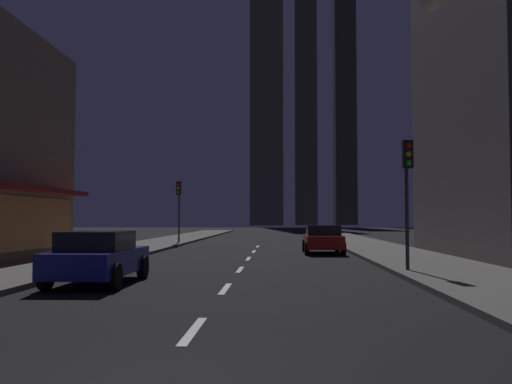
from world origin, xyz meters
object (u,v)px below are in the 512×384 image
Objects in this scene: car_parked_far at (323,239)px; fire_hydrant_far_left at (103,251)px; traffic_light_near_right at (407,175)px; street_lamp_right at (472,61)px; traffic_light_far_left at (179,198)px; car_parked_near at (98,257)px.

fire_hydrant_far_left is (-9.50, -5.84, -0.29)m from car_parked_far.
street_lamp_right is at bearing -91.08° from traffic_light_near_right.
street_lamp_right is (-0.12, -6.36, 1.87)m from traffic_light_near_right.
traffic_light_far_left reaches higher than fire_hydrant_far_left.
traffic_light_far_left is at bearing 112.87° from street_lamp_right.
car_parked_far is 6.48× the size of fire_hydrant_far_left.
traffic_light_near_right is (1.90, -10.45, 2.45)m from car_parked_far.
car_parked_near and car_parked_far have the same top height.
car_parked_near is 7.81m from fire_hydrant_far_left.
fire_hydrant_far_left is at bearing -148.42° from car_parked_far.
car_parked_near is 6.48× the size of fire_hydrant_far_left.
car_parked_far is 11.16m from fire_hydrant_far_left.
car_parked_far is 1.01× the size of traffic_light_far_left.
traffic_light_far_left reaches higher than car_parked_near.
car_parked_far is at bearing 100.31° from traffic_light_near_right.
fire_hydrant_far_left is 16.40m from street_lamp_right.
car_parked_far is at bearing 96.04° from street_lamp_right.
street_lamp_right is (8.98, -3.51, 4.33)m from car_parked_near.
car_parked_near is 1.00× the size of car_parked_far.
street_lamp_right is at bearing -67.13° from traffic_light_far_left.
street_lamp_right is at bearing -44.20° from fire_hydrant_far_left.
traffic_light_near_right is at bearing -79.69° from car_parked_far.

